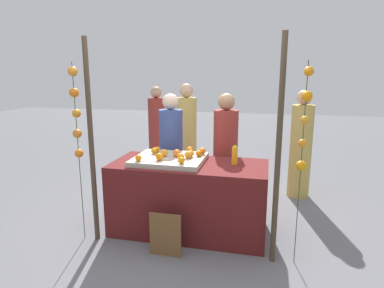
# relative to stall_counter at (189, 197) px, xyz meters

# --- Properties ---
(ground_plane) EXTENTS (24.00, 24.00, 0.00)m
(ground_plane) POSITION_rel_stall_counter_xyz_m (0.00, 0.00, -0.43)
(ground_plane) COLOR slate
(stall_counter) EXTENTS (1.82, 0.82, 0.85)m
(stall_counter) POSITION_rel_stall_counter_xyz_m (0.00, 0.00, 0.00)
(stall_counter) COLOR #5B1919
(stall_counter) RESTS_ON ground_plane
(orange_tray) EXTENTS (0.82, 0.70, 0.06)m
(orange_tray) POSITION_rel_stall_counter_xyz_m (-0.24, 0.01, 0.46)
(orange_tray) COLOR #B2AD99
(orange_tray) RESTS_ON stall_counter
(orange_0) EXTENTS (0.08, 0.08, 0.08)m
(orange_0) POSITION_rel_stall_counter_xyz_m (-0.06, 0.26, 0.53)
(orange_0) COLOR orange
(orange_0) RESTS_ON orange_tray
(orange_1) EXTENTS (0.08, 0.08, 0.08)m
(orange_1) POSITION_rel_stall_counter_xyz_m (0.00, 0.08, 0.53)
(orange_1) COLOR orange
(orange_1) RESTS_ON orange_tray
(orange_2) EXTENTS (0.07, 0.07, 0.07)m
(orange_2) POSITION_rel_stall_counter_xyz_m (-0.53, -0.25, 0.52)
(orange_2) COLOR orange
(orange_2) RESTS_ON orange_tray
(orange_3) EXTENTS (0.09, 0.09, 0.09)m
(orange_3) POSITION_rel_stall_counter_xyz_m (-0.31, 0.03, 0.53)
(orange_3) COLOR orange
(orange_3) RESTS_ON orange_tray
(orange_4) EXTENTS (0.07, 0.07, 0.07)m
(orange_4) POSITION_rel_stall_counter_xyz_m (0.09, 0.12, 0.52)
(orange_4) COLOR orange
(orange_4) RESTS_ON orange_tray
(orange_5) EXTENTS (0.07, 0.07, 0.07)m
(orange_5) POSITION_rel_stall_counter_xyz_m (-0.03, -0.24, 0.52)
(orange_5) COLOR orange
(orange_5) RESTS_ON orange_tray
(orange_6) EXTENTS (0.07, 0.07, 0.07)m
(orange_6) POSITION_rel_stall_counter_xyz_m (-0.46, 0.20, 0.52)
(orange_6) COLOR orange
(orange_6) RESTS_ON orange_tray
(orange_7) EXTENTS (0.09, 0.09, 0.09)m
(orange_7) POSITION_rel_stall_counter_xyz_m (-0.31, -0.17, 0.53)
(orange_7) COLOR orange
(orange_7) RESTS_ON orange_tray
(orange_8) EXTENTS (0.09, 0.09, 0.09)m
(orange_8) POSITION_rel_stall_counter_xyz_m (-0.16, 0.04, 0.53)
(orange_8) COLOR orange
(orange_8) RESTS_ON orange_tray
(orange_9) EXTENTS (0.08, 0.08, 0.08)m
(orange_9) POSITION_rel_stall_counter_xyz_m (0.11, 0.22, 0.53)
(orange_9) COLOR orange
(orange_9) RESTS_ON orange_tray
(orange_10) EXTENTS (0.09, 0.09, 0.09)m
(orange_10) POSITION_rel_stall_counter_xyz_m (-0.01, 0.00, 0.53)
(orange_10) COLOR orange
(orange_10) RESTS_ON orange_tray
(orange_11) EXTENTS (0.08, 0.08, 0.08)m
(orange_11) POSITION_rel_stall_counter_xyz_m (-0.47, 0.12, 0.52)
(orange_11) COLOR orange
(orange_11) RESTS_ON orange_tray
(orange_12) EXTENTS (0.08, 0.08, 0.08)m
(orange_12) POSITION_rel_stall_counter_xyz_m (-0.07, -0.11, 0.53)
(orange_12) COLOR orange
(orange_12) RESTS_ON orange_tray
(juice_bottle) EXTENTS (0.07, 0.07, 0.22)m
(juice_bottle) POSITION_rel_stall_counter_xyz_m (0.52, 0.08, 0.53)
(juice_bottle) COLOR #FAA61B
(juice_bottle) RESTS_ON stall_counter
(chalkboard_sign) EXTENTS (0.34, 0.03, 0.49)m
(chalkboard_sign) POSITION_rel_stall_counter_xyz_m (-0.11, -0.61, -0.19)
(chalkboard_sign) COLOR brown
(chalkboard_sign) RESTS_ON ground_plane
(vendor_left) EXTENTS (0.32, 0.32, 1.62)m
(vendor_left) POSITION_rel_stall_counter_xyz_m (-0.42, 0.65, 0.33)
(vendor_left) COLOR #384C8C
(vendor_left) RESTS_ON ground_plane
(vendor_right) EXTENTS (0.33, 0.33, 1.63)m
(vendor_right) POSITION_rel_stall_counter_xyz_m (0.34, 0.68, 0.33)
(vendor_right) COLOR maroon
(vendor_right) RESTS_ON ground_plane
(crowd_person_0) EXTENTS (0.34, 0.34, 1.72)m
(crowd_person_0) POSITION_rel_stall_counter_xyz_m (-0.47, 1.73, 0.37)
(crowd_person_0) COLOR tan
(crowd_person_0) RESTS_ON ground_plane
(crowd_person_1) EXTENTS (0.33, 0.33, 1.64)m
(crowd_person_1) POSITION_rel_stall_counter_xyz_m (1.38, 1.52, 0.34)
(crowd_person_1) COLOR tan
(crowd_person_1) RESTS_ON ground_plane
(crowd_person_2) EXTENTS (0.33, 0.33, 1.63)m
(crowd_person_2) POSITION_rel_stall_counter_xyz_m (-1.26, 2.47, 0.33)
(crowd_person_2) COLOR maroon
(crowd_person_2) RESTS_ON ground_plane
(canopy_post_left) EXTENTS (0.06, 0.06, 2.26)m
(canopy_post_left) POSITION_rel_stall_counter_xyz_m (-0.99, -0.45, 0.71)
(canopy_post_left) COLOR #473828
(canopy_post_left) RESTS_ON ground_plane
(canopy_post_right) EXTENTS (0.06, 0.06, 2.26)m
(canopy_post_right) POSITION_rel_stall_counter_xyz_m (0.99, -0.45, 0.71)
(canopy_post_right) COLOR #473828
(canopy_post_right) RESTS_ON ground_plane
(garland_strand_left) EXTENTS (0.11, 0.12, 2.01)m
(garland_strand_left) POSITION_rel_stall_counter_xyz_m (-1.14, -0.47, 1.06)
(garland_strand_left) COLOR #2D4C23
(garland_strand_left) RESTS_ON ground_plane
(garland_strand_right) EXTENTS (0.10, 0.11, 2.01)m
(garland_strand_right) POSITION_rel_stall_counter_xyz_m (1.21, -0.44, 1.01)
(garland_strand_right) COLOR #2D4C23
(garland_strand_right) RESTS_ON ground_plane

